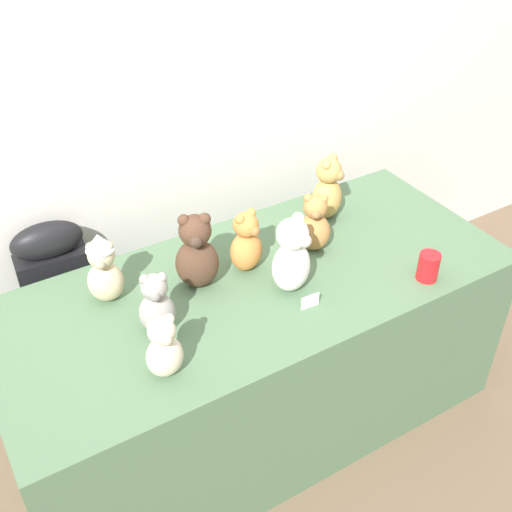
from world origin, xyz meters
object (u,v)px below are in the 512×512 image
object	(u,v)px
display_table	(256,354)
teddy_bear_caramel	(314,224)
teddy_bear_honey	(328,190)
teddy_bear_ginger	(246,243)
teddy_bear_sand	(103,269)
teddy_bear_snow	(292,257)
teddy_bear_cream	(164,348)
teddy_bear_cocoa	(197,253)
teddy_bear_ash	(156,305)
instrument_case	(65,314)
party_cup_red	(428,267)

from	to	relation	value
display_table	teddy_bear_caramel	xyz separation A→B (m)	(0.30, 0.06, 0.50)
teddy_bear_honey	teddy_bear_ginger	xyz separation A→B (m)	(-0.48, -0.14, -0.01)
display_table	teddy_bear_sand	xyz separation A→B (m)	(-0.51, 0.19, 0.52)
teddy_bear_ginger	teddy_bear_snow	bearing A→B (deg)	-83.51
teddy_bear_cream	teddy_bear_cocoa	distance (m)	0.45
display_table	teddy_bear_cream	bearing A→B (deg)	-152.81
display_table	teddy_bear_ash	world-z (taller)	teddy_bear_ash
instrument_case	teddy_bear_snow	size ratio (longest dim) A/B	3.01
teddy_bear_cocoa	teddy_bear_ginger	bearing A→B (deg)	21.95
teddy_bear_cream	teddy_bear_honey	bearing A→B (deg)	27.09
teddy_bear_honey	teddy_bear_caramel	bearing A→B (deg)	-168.23
instrument_case	party_cup_red	xyz separation A→B (m)	(1.17, -0.86, 0.36)
teddy_bear_ginger	teddy_bear_honey	bearing A→B (deg)	-0.59
teddy_bear_caramel	teddy_bear_snow	distance (m)	0.27
teddy_bear_cocoa	teddy_bear_ginger	world-z (taller)	teddy_bear_cocoa
teddy_bear_caramel	teddy_bear_cocoa	xyz separation A→B (m)	(-0.50, 0.03, 0.03)
teddy_bear_snow	teddy_bear_cocoa	distance (m)	0.34
teddy_bear_ash	teddy_bear_honey	size ratio (longest dim) A/B	0.84
teddy_bear_sand	teddy_bear_ash	xyz separation A→B (m)	(0.09, -0.24, -0.03)
teddy_bear_honey	teddy_bear_ginger	size ratio (longest dim) A/B	1.11
instrument_case	teddy_bear_ash	world-z (taller)	teddy_bear_ash
teddy_bear_sand	teddy_bear_caramel	bearing A→B (deg)	15.81
teddy_bear_sand	instrument_case	bearing A→B (deg)	131.19
teddy_bear_caramel	teddy_bear_cream	distance (m)	0.84
teddy_bear_caramel	teddy_bear_ash	bearing A→B (deg)	-137.47
teddy_bear_snow	teddy_bear_ash	world-z (taller)	teddy_bear_snow
teddy_bear_caramel	teddy_bear_cocoa	size ratio (longest dim) A/B	0.81
teddy_bear_caramel	teddy_bear_cocoa	world-z (taller)	teddy_bear_cocoa
teddy_bear_caramel	teddy_bear_sand	xyz separation A→B (m)	(-0.81, 0.13, 0.02)
teddy_bear_ash	instrument_case	bearing A→B (deg)	129.05
teddy_bear_ginger	instrument_case	bearing A→B (deg)	126.70
teddy_bear_cream	party_cup_red	size ratio (longest dim) A/B	2.10
display_table	instrument_case	xyz separation A→B (m)	(-0.61, 0.55, 0.08)
teddy_bear_snow	teddy_bear_ginger	bearing A→B (deg)	86.61
teddy_bear_honey	teddy_bear_ginger	world-z (taller)	teddy_bear_honey
teddy_bear_ash	teddy_bear_honey	bearing A→B (deg)	38.21
teddy_bear_ginger	teddy_bear_cocoa	bearing A→B (deg)	161.38
teddy_bear_snow	teddy_bear_cream	bearing A→B (deg)	168.08
display_table	teddy_bear_ash	bearing A→B (deg)	-173.10
teddy_bear_ash	party_cup_red	bearing A→B (deg)	5.92
teddy_bear_caramel	teddy_bear_cream	world-z (taller)	teddy_bear_caramel
teddy_bear_snow	teddy_bear_honey	world-z (taller)	teddy_bear_snow
teddy_bear_sand	teddy_bear_snow	bearing A→B (deg)	-0.81
instrument_case	teddy_bear_ginger	bearing A→B (deg)	-32.05
teddy_bear_ash	teddy_bear_cocoa	xyz separation A→B (m)	(0.22, 0.15, 0.03)
teddy_bear_snow	teddy_bear_honey	size ratio (longest dim) A/B	1.08
instrument_case	display_table	bearing A→B (deg)	-37.64
instrument_case	teddy_bear_ash	size ratio (longest dim) A/B	3.85
teddy_bear_ash	teddy_bear_ginger	world-z (taller)	teddy_bear_ginger
teddy_bear_caramel	display_table	bearing A→B (deg)	-134.64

